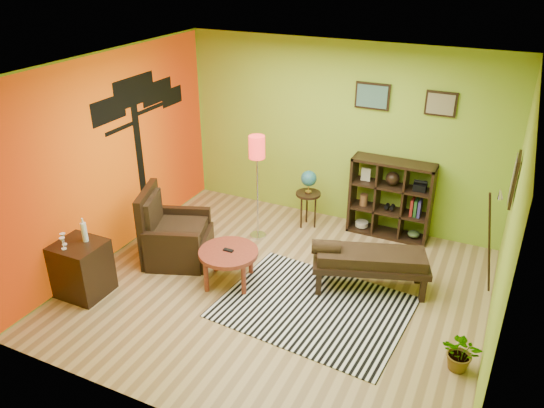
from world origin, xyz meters
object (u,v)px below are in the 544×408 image
at_px(globe_table, 309,185).
at_px(bench, 368,260).
at_px(side_cabinet, 81,268).
at_px(armchair, 173,238).
at_px(coffee_table, 229,255).
at_px(cube_shelf, 391,199).
at_px(floor_lamp, 257,157).
at_px(potted_plant, 461,356).

xyz_separation_m(globe_table, bench, (1.30, -1.25, -0.28)).
bearing_deg(side_cabinet, armchair, 64.68).
bearing_deg(globe_table, side_cabinet, -123.60).
bearing_deg(bench, coffee_table, -159.35).
relative_size(cube_shelf, bench, 0.78).
xyz_separation_m(side_cabinet, bench, (3.20, 1.61, 0.07)).
xyz_separation_m(floor_lamp, globe_table, (0.55, 0.63, -0.59)).
distance_m(side_cabinet, bench, 3.58).
xyz_separation_m(cube_shelf, potted_plant, (1.39, -2.50, -0.43)).
bearing_deg(globe_table, potted_plant, -40.66).
bearing_deg(cube_shelf, potted_plant, -60.99).
xyz_separation_m(armchair, potted_plant, (3.94, -0.56, -0.15)).
relative_size(coffee_table, side_cabinet, 0.75).
height_order(globe_table, bench, globe_table).
xyz_separation_m(floor_lamp, potted_plant, (3.16, -1.61, -1.12)).
xyz_separation_m(side_cabinet, globe_table, (1.90, 2.86, 0.35)).
bearing_deg(armchair, floor_lamp, 53.23).
xyz_separation_m(cube_shelf, bench, (0.09, -1.51, -0.17)).
xyz_separation_m(globe_table, cube_shelf, (1.22, 0.26, -0.11)).
bearing_deg(bench, globe_table, 136.26).
distance_m(cube_shelf, potted_plant, 2.89).
distance_m(side_cabinet, cube_shelf, 4.41).
bearing_deg(armchair, potted_plant, -8.02).
bearing_deg(coffee_table, potted_plant, -7.04).
relative_size(armchair, globe_table, 1.17).
xyz_separation_m(armchair, side_cabinet, (-0.56, -1.18, 0.04)).
xyz_separation_m(armchair, cube_shelf, (2.56, 1.94, 0.29)).
height_order(armchair, globe_table, armchair).
xyz_separation_m(side_cabinet, potted_plant, (4.50, 0.62, -0.19)).
relative_size(globe_table, bench, 0.61).
height_order(armchair, floor_lamp, floor_lamp).
distance_m(coffee_table, bench, 1.77).
distance_m(coffee_table, cube_shelf, 2.65).
bearing_deg(coffee_table, cube_shelf, 53.76).
relative_size(globe_table, cube_shelf, 0.78).
xyz_separation_m(coffee_table, armchair, (-0.99, 0.19, -0.09)).
bearing_deg(floor_lamp, armchair, -126.77).
distance_m(armchair, side_cabinet, 1.30).
height_order(coffee_table, armchair, armchair).
bearing_deg(potted_plant, bench, 142.74).
relative_size(floor_lamp, bench, 1.04).
bearing_deg(coffee_table, bench, 20.65).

